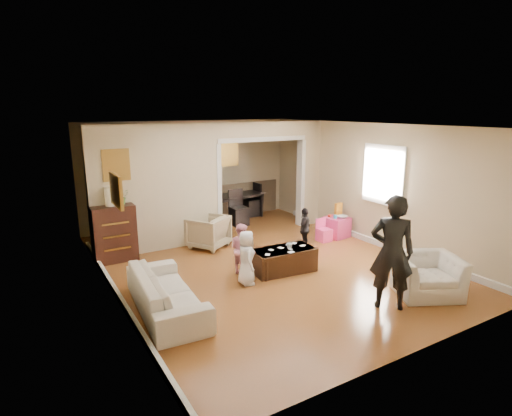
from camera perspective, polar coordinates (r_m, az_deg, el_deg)
floor at (r=8.02m, az=0.73°, el=-7.60°), size 7.00×7.00×0.00m
partition_left at (r=8.71m, az=-13.28°, el=2.65°), size 2.75×0.18×2.60m
partition_right at (r=10.49m, az=7.22°, el=4.73°), size 0.55×0.18×2.60m
partition_header at (r=9.60m, az=0.80°, el=10.77°), size 2.22×0.18×0.35m
window_pane at (r=9.03m, az=17.15°, el=4.40°), size 0.03×0.95×1.10m
framed_art_partition at (r=8.32m, az=-18.72°, el=5.64°), size 0.45×0.03×0.55m
framed_art_sofa_wall at (r=6.00m, az=-18.71°, el=2.31°), size 0.03×0.55×0.40m
framed_art_alcove at (r=11.08m, az=-3.68°, el=7.36°), size 0.45×0.03×0.55m
sofa at (r=6.29m, az=-12.26°, el=-11.22°), size 0.93×2.06×0.59m
armchair_back at (r=8.85m, az=-6.61°, el=-3.27°), size 1.02×1.03×0.69m
armchair_front at (r=7.18m, az=22.43°, el=-8.57°), size 1.25×1.20×0.63m
dresser at (r=8.46m, az=-18.99°, el=-3.30°), size 0.80×0.45×1.10m
table_lamp at (r=8.28m, az=-19.37°, el=1.54°), size 0.22×0.22×0.36m
potted_plant at (r=8.33m, az=-18.01°, el=1.47°), size 0.26×0.23×0.29m
coffee_table at (r=7.60m, az=3.76°, el=-7.15°), size 1.18×0.68×0.43m
coffee_cup at (r=7.52m, az=4.64°, el=-5.25°), size 0.12×0.12×0.10m
play_table at (r=9.72m, az=11.04°, el=-2.59°), size 0.54×0.54×0.46m
cereal_box at (r=9.77m, az=11.28°, el=-0.20°), size 0.21×0.10×0.30m
cyan_cup at (r=9.55m, az=10.86°, el=-1.19°), size 0.08×0.08×0.08m
toy_block at (r=9.66m, az=10.11°, el=-1.07°), size 0.10×0.09×0.05m
play_bowl at (r=9.60m, az=11.81°, el=-1.22°), size 0.26×0.26×0.06m
dining_table at (r=11.05m, az=-3.97°, el=0.17°), size 2.07×1.36×0.68m
adult_person at (r=6.36m, az=18.20°, el=-5.82°), size 0.74×0.73×1.72m
child_kneel_a at (r=6.97m, az=-1.33°, el=-6.86°), size 0.41×0.52×0.93m
child_kneel_b at (r=7.41m, az=-2.02°, el=-5.62°), size 0.45×0.52×0.93m
child_toddler at (r=8.68m, az=6.73°, el=-2.88°), size 0.56×0.48×0.90m
craft_papers at (r=7.54m, az=4.12°, el=-5.59°), size 0.92×0.49×0.00m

